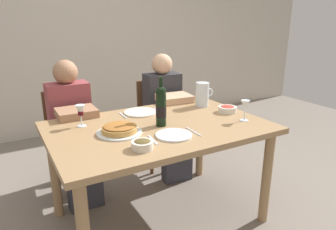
{
  "coord_description": "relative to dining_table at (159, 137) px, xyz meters",
  "views": [
    {
      "loc": [
        -0.95,
        -1.81,
        1.48
      ],
      "look_at": [
        0.08,
        0.01,
        0.82
      ],
      "focal_mm": 32.88,
      "sensor_mm": 36.0,
      "label": 1
    }
  ],
  "objects": [
    {
      "name": "dinner_plate_right_setting",
      "position": [
        0.01,
        0.32,
        0.1
      ],
      "size": [
        0.27,
        0.27,
        0.01
      ],
      "primitive_type": "cylinder",
      "color": "silver",
      "rests_on": "dining_table"
    },
    {
      "name": "diner_right",
      "position": [
        0.44,
        0.66,
        -0.05
      ],
      "size": [
        0.36,
        0.53,
        1.16
      ],
      "rotation": [
        0.0,
        0.0,
        3.05
      ],
      "color": "#2D2D33",
      "rests_on": "ground"
    },
    {
      "name": "back_wall",
      "position": [
        0.0,
        2.32,
        0.73
      ],
      "size": [
        8.0,
        0.1,
        2.8
      ],
      "primitive_type": "cube",
      "color": "beige",
      "rests_on": "ground"
    },
    {
      "name": "chair_left",
      "position": [
        -0.45,
        0.89,
        -0.17
      ],
      "size": [
        0.4,
        0.4,
        0.87
      ],
      "rotation": [
        0.0,
        0.0,
        3.13
      ],
      "color": "brown",
      "rests_on": "ground"
    },
    {
      "name": "wine_glass_left_diner",
      "position": [
        -0.48,
        0.24,
        0.2
      ],
      "size": [
        0.07,
        0.07,
        0.15
      ],
      "color": "silver",
      "rests_on": "dining_table"
    },
    {
      "name": "dinner_plate_left_setting",
      "position": [
        -0.01,
        -0.23,
        0.1
      ],
      "size": [
        0.24,
        0.24,
        0.01
      ],
      "primitive_type": "cylinder",
      "color": "silver",
      "rests_on": "dining_table"
    },
    {
      "name": "baked_tart",
      "position": [
        -0.3,
        -0.02,
        0.12
      ],
      "size": [
        0.3,
        0.3,
        0.06
      ],
      "color": "silver",
      "rests_on": "dining_table"
    },
    {
      "name": "chair_right",
      "position": [
        0.46,
        0.89,
        -0.17
      ],
      "size": [
        0.43,
        0.43,
        0.87
      ],
      "rotation": [
        0.0,
        0.0,
        3.05
      ],
      "color": "brown",
      "rests_on": "ground"
    },
    {
      "name": "wine_bottle",
      "position": [
        0.01,
        -0.02,
        0.24
      ],
      "size": [
        0.07,
        0.07,
        0.34
      ],
      "color": "black",
      "rests_on": "dining_table"
    },
    {
      "name": "ground_plane",
      "position": [
        0.0,
        0.0,
        -0.67
      ],
      "size": [
        8.0,
        8.0,
        0.0
      ],
      "primitive_type": "plane",
      "color": "slate"
    },
    {
      "name": "fork_left_setting",
      "position": [
        -0.16,
        -0.23,
        0.09
      ],
      "size": [
        0.03,
        0.16,
        0.0
      ],
      "primitive_type": "cube",
      "rotation": [
        0.0,
        0.0,
        1.45
      ],
      "color": "silver",
      "rests_on": "dining_table"
    },
    {
      "name": "water_pitcher",
      "position": [
        0.56,
        0.25,
        0.18
      ],
      "size": [
        0.17,
        0.11,
        0.2
      ],
      "color": "silver",
      "rests_on": "dining_table"
    },
    {
      "name": "knife_right_setting",
      "position": [
        0.16,
        0.32,
        0.09
      ],
      "size": [
        0.03,
        0.18,
        0.0
      ],
      "primitive_type": "cube",
      "rotation": [
        0.0,
        0.0,
        1.47
      ],
      "color": "silver",
      "rests_on": "dining_table"
    },
    {
      "name": "wine_glass_right_diner",
      "position": [
        0.59,
        -0.22,
        0.2
      ],
      "size": [
        0.06,
        0.06,
        0.15
      ],
      "color": "silver",
      "rests_on": "dining_table"
    },
    {
      "name": "knife_left_setting",
      "position": [
        0.14,
        -0.23,
        0.09
      ],
      "size": [
        0.01,
        0.18,
        0.0
      ],
      "primitive_type": "cube",
      "rotation": [
        0.0,
        0.0,
        1.55
      ],
      "color": "silver",
      "rests_on": "dining_table"
    },
    {
      "name": "diner_left",
      "position": [
        -0.45,
        0.65,
        -0.05
      ],
      "size": [
        0.34,
        0.5,
        1.16
      ],
      "rotation": [
        0.0,
        0.0,
        3.13
      ],
      "color": "#8E3D42",
      "rests_on": "ground"
    },
    {
      "name": "salad_bowl",
      "position": [
        0.62,
        0.0,
        0.12
      ],
      "size": [
        0.15,
        0.15,
        0.06
      ],
      "color": "silver",
      "rests_on": "dining_table"
    },
    {
      "name": "dining_table",
      "position": [
        0.0,
        0.0,
        0.0
      ],
      "size": [
        1.5,
        1.0,
        0.76
      ],
      "color": "#9E7A51",
      "rests_on": "ground"
    },
    {
      "name": "olive_bowl",
      "position": [
        -0.28,
        -0.32,
        0.12
      ],
      "size": [
        0.13,
        0.13,
        0.06
      ],
      "color": "silver",
      "rests_on": "dining_table"
    },
    {
      "name": "spoon_right_setting",
      "position": [
        -0.14,
        0.32,
        0.09
      ],
      "size": [
        0.02,
        0.16,
        0.0
      ],
      "primitive_type": "cube",
      "rotation": [
        0.0,
        0.0,
        1.54
      ],
      "color": "silver",
      "rests_on": "dining_table"
    }
  ]
}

